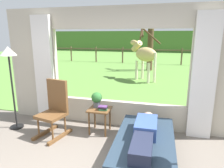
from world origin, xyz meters
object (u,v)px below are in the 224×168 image
potted_plant (97,99)px  book_stack (103,108)px  horse (145,55)px  recliner_sofa (144,149)px  rocking_chair (55,109)px  pasture_tree (149,47)px  side_table (100,113)px  floor_lamp_left (9,63)px  reclining_person (145,133)px

potted_plant → book_stack: size_ratio=1.71×
potted_plant → horse: horse is taller
recliner_sofa → rocking_chair: rocking_chair is taller
potted_plant → pasture_tree: pasture_tree is taller
recliner_sofa → rocking_chair: 1.93m
book_stack → potted_plant: bearing=145.1°
recliner_sofa → book_stack: size_ratio=9.20×
horse → potted_plant: bearing=-138.3°
horse → pasture_tree: bearing=47.2°
horse → side_table: bearing=-137.4°
recliner_sofa → rocking_chair: bearing=164.6°
rocking_chair → floor_lamp_left: size_ratio=0.64×
rocking_chair → horse: horse is taller
pasture_tree → side_table: bearing=-92.4°
horse → pasture_tree: pasture_tree is taller
rocking_chair → reclining_person: bearing=-3.3°
recliner_sofa → horse: bearing=95.0°
potted_plant → pasture_tree: size_ratio=0.12×
reclining_person → rocking_chair: rocking_chair is taller
rocking_chair → pasture_tree: size_ratio=0.41×
recliner_sofa → side_table: 1.28m
recliner_sofa → rocking_chair: (-1.85, 0.47, 0.33)m
reclining_person → pasture_tree: (-0.67, 8.65, 0.79)m
horse → rocking_chair: bearing=-146.0°
potted_plant → floor_lamp_left: size_ratio=0.18×
side_table → floor_lamp_left: 2.10m
recliner_sofa → pasture_tree: pasture_tree is taller
recliner_sofa → reclining_person: reclining_person is taller
reclining_person → pasture_tree: 8.71m
side_table → book_stack: book_stack is taller
reclining_person → pasture_tree: size_ratio=0.52×
rocking_chair → potted_plant: rocking_chair is taller
reclining_person → side_table: 1.30m
recliner_sofa → horse: size_ratio=0.99×
side_table → floor_lamp_left: (-1.83, -0.26, 0.99)m
rocking_chair → horse: (1.21, 5.38, 0.61)m
floor_lamp_left → book_stack: bearing=6.0°
recliner_sofa → floor_lamp_left: bearing=168.6°
recliner_sofa → book_stack: book_stack is taller
potted_plant → floor_lamp_left: bearing=-169.6°
recliner_sofa → potted_plant: size_ratio=5.37×
potted_plant → floor_lamp_left: floor_lamp_left is taller
rocking_chair → potted_plant: size_ratio=3.50×
reclining_person → book_stack: size_ratio=7.67×
reclining_person → potted_plant: potted_plant is taller
reclining_person → rocking_chair: size_ratio=1.28×
reclining_person → horse: 5.97m
side_table → horse: size_ratio=0.30×
recliner_sofa → book_stack: (-0.91, 0.71, 0.34)m
potted_plant → book_stack: bearing=-34.9°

